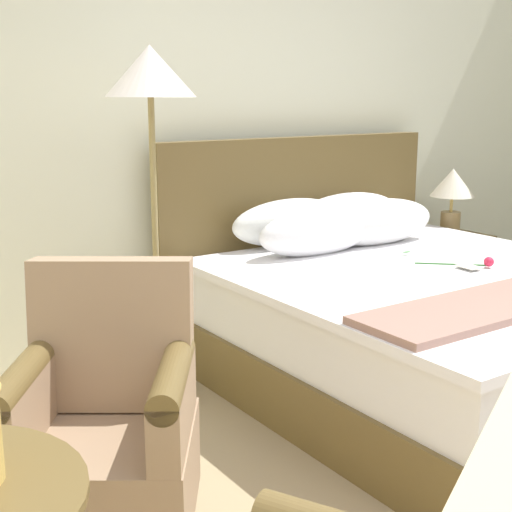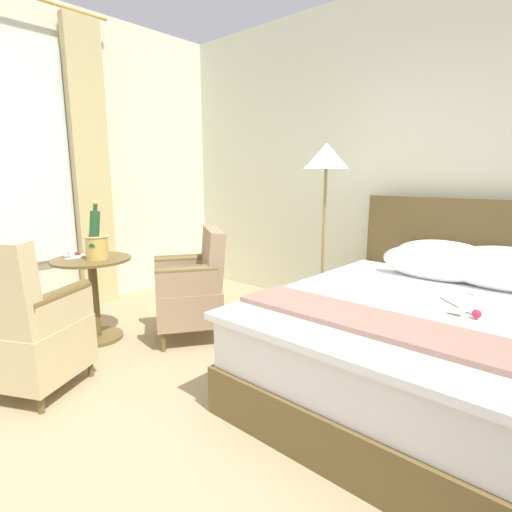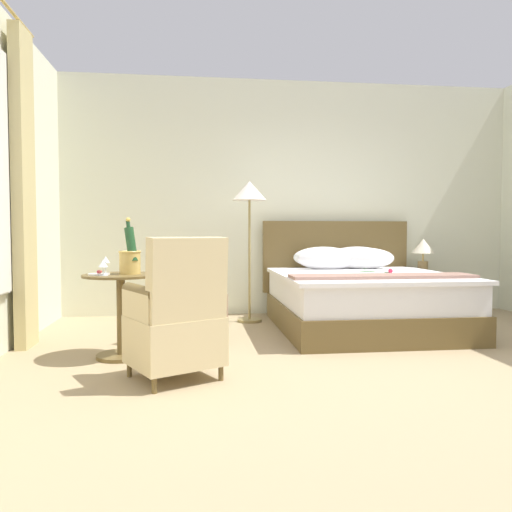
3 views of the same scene
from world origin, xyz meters
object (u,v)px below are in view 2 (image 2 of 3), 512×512
(bed, at_px, (435,338))
(armchair_by_window, at_px, (193,288))
(wine_glass_near_edge, at_px, (68,248))
(armchair_facing_bed, at_px, (23,329))
(floor_lamp_brass, at_px, (326,170))
(snack_plate, at_px, (76,255))
(champagne_bucket, at_px, (96,242))
(wine_glass_near_bucket, at_px, (95,242))
(side_table_round, at_px, (94,293))

(bed, distance_m, armchair_by_window, 1.85)
(wine_glass_near_edge, height_order, armchair_facing_bed, armchair_facing_bed)
(floor_lamp_brass, height_order, armchair_facing_bed, floor_lamp_brass)
(floor_lamp_brass, height_order, snack_plate, floor_lamp_brass)
(bed, relative_size, floor_lamp_brass, 1.29)
(champagne_bucket, distance_m, snack_plate, 0.28)
(champagne_bucket, height_order, armchair_facing_bed, champagne_bucket)
(armchair_by_window, bearing_deg, bed, 14.16)
(champagne_bucket, height_order, wine_glass_near_bucket, champagne_bucket)
(side_table_round, distance_m, armchair_facing_bed, 0.84)
(wine_glass_near_bucket, relative_size, wine_glass_near_edge, 1.14)
(armchair_by_window, bearing_deg, wine_glass_near_bucket, -148.18)
(side_table_round, relative_size, champagne_bucket, 1.48)
(armchair_facing_bed, bearing_deg, bed, 41.97)
(bed, bearing_deg, armchair_facing_bed, -138.03)
(side_table_round, height_order, wine_glass_near_bucket, wine_glass_near_bucket)
(champagne_bucket, distance_m, armchair_by_window, 0.84)
(wine_glass_near_edge, distance_m, snack_plate, 0.12)
(side_table_round, bearing_deg, wine_glass_near_bucket, 140.46)
(armchair_by_window, bearing_deg, champagne_bucket, -133.06)
(bed, height_order, wine_glass_near_edge, bed)
(wine_glass_near_bucket, distance_m, armchair_by_window, 0.92)
(snack_plate, height_order, armchair_facing_bed, armchair_facing_bed)
(champagne_bucket, bearing_deg, armchair_by_window, 46.94)
(armchair_by_window, xyz_separation_m, armchair_facing_bed, (-0.10, -1.25, -0.01))
(wine_glass_near_edge, xyz_separation_m, armchair_by_window, (0.70, 0.69, -0.35))
(bed, xyz_separation_m, wine_glass_near_bucket, (-2.51, -0.90, 0.44))
(champagne_bucket, bearing_deg, snack_plate, -165.13)
(floor_lamp_brass, xyz_separation_m, wine_glass_near_bucket, (-1.37, -1.40, -0.59))
(armchair_by_window, relative_size, armchair_facing_bed, 0.92)
(floor_lamp_brass, xyz_separation_m, champagne_bucket, (-1.16, -1.50, -0.56))
(wine_glass_near_bucket, bearing_deg, armchair_by_window, 31.82)
(wine_glass_near_edge, bearing_deg, bed, 24.58)
(floor_lamp_brass, height_order, wine_glass_near_bucket, floor_lamp_brass)
(side_table_round, height_order, wine_glass_near_edge, wine_glass_near_edge)
(bed, relative_size, wine_glass_near_bucket, 14.42)
(champagne_bucket, bearing_deg, floor_lamp_brass, 52.33)
(bed, xyz_separation_m, snack_plate, (-2.54, -1.06, 0.35))
(bed, relative_size, armchair_by_window, 2.27)
(snack_plate, relative_size, armchair_by_window, 0.19)
(bed, xyz_separation_m, side_table_round, (-2.38, -1.01, 0.05))
(champagne_bucket, relative_size, armchair_facing_bed, 0.47)
(armchair_facing_bed, bearing_deg, champagne_bucket, 119.52)
(wine_glass_near_bucket, bearing_deg, champagne_bucket, -24.25)
(wine_glass_near_edge, bearing_deg, armchair_by_window, 44.55)
(floor_lamp_brass, distance_m, wine_glass_near_bucket, 2.05)
(wine_glass_near_edge, distance_m, armchair_facing_bed, 0.90)
(wine_glass_near_bucket, height_order, wine_glass_near_edge, wine_glass_near_bucket)
(wine_glass_near_bucket, bearing_deg, floor_lamp_brass, 45.67)
(snack_plate, bearing_deg, bed, 22.63)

